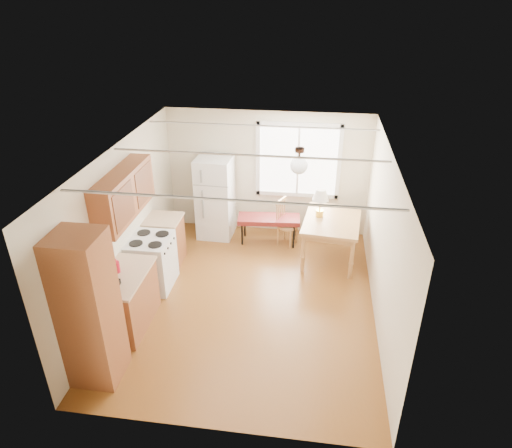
% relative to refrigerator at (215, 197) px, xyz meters
% --- Properties ---
extents(room_shell, '(4.60, 5.60, 2.62)m').
position_rel_refrigerator_xyz_m(room_shell, '(1.00, -2.12, 0.42)').
color(room_shell, '#5C3212').
rests_on(room_shell, ground).
extents(kitchen_run, '(0.65, 3.40, 2.20)m').
position_rel_refrigerator_xyz_m(kitchen_run, '(-0.72, -2.75, 0.01)').
color(kitchen_run, brown).
rests_on(kitchen_run, ground).
extents(window_unit, '(1.64, 0.05, 1.51)m').
position_rel_refrigerator_xyz_m(window_unit, '(1.60, 0.35, 0.72)').
color(window_unit, white).
rests_on(window_unit, room_shell).
extents(pendant_light, '(0.26, 0.26, 0.40)m').
position_rel_refrigerator_xyz_m(pendant_light, '(1.70, -1.72, 1.41)').
color(pendant_light, black).
rests_on(pendant_light, room_shell).
extents(refrigerator, '(0.70, 0.72, 1.65)m').
position_rel_refrigerator_xyz_m(refrigerator, '(0.00, 0.00, 0.00)').
color(refrigerator, white).
rests_on(refrigerator, ground).
extents(bench, '(1.24, 0.55, 0.56)m').
position_rel_refrigerator_xyz_m(bench, '(1.10, -0.19, -0.33)').
color(bench, '#5C1615').
rests_on(bench, ground).
extents(dining_table, '(1.12, 1.41, 0.82)m').
position_rel_refrigerator_xyz_m(dining_table, '(2.30, -0.64, -0.11)').
color(dining_table, '#9F6E3D').
rests_on(dining_table, ground).
extents(chair, '(0.46, 0.45, 0.92)m').
position_rel_refrigerator_xyz_m(chair, '(1.40, -0.18, -0.30)').
color(chair, '#9F6E3D').
rests_on(chair, ground).
extents(table_lamp, '(0.30, 0.30, 0.53)m').
position_rel_refrigerator_xyz_m(table_lamp, '(2.07, -0.54, 0.38)').
color(table_lamp, gold).
rests_on(table_lamp, dining_table).
extents(coffee_maker, '(0.18, 0.23, 0.35)m').
position_rel_refrigerator_xyz_m(coffee_maker, '(-0.72, -3.29, 0.20)').
color(coffee_maker, black).
rests_on(coffee_maker, kitchen_run).
extents(kettle, '(0.12, 0.12, 0.23)m').
position_rel_refrigerator_xyz_m(kettle, '(-0.81, -2.91, 0.17)').
color(kettle, red).
rests_on(kettle, kitchen_run).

